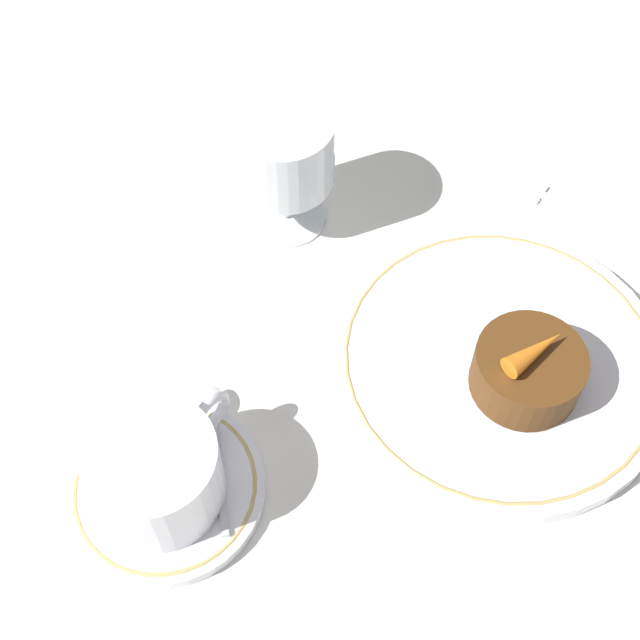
% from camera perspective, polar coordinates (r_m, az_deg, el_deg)
% --- Properties ---
extents(ground_plane, '(3.00, 3.00, 0.00)m').
position_cam_1_polar(ground_plane, '(0.67, 8.28, -1.88)').
color(ground_plane, white).
extents(dinner_plate, '(0.24, 0.24, 0.01)m').
position_cam_1_polar(dinner_plate, '(0.66, 11.42, -2.63)').
color(dinner_plate, white).
rests_on(dinner_plate, ground_plane).
extents(saucer, '(0.13, 0.13, 0.01)m').
position_cam_1_polar(saucer, '(0.61, -9.82, -10.58)').
color(saucer, white).
rests_on(saucer, ground_plane).
extents(coffee_cup, '(0.11, 0.08, 0.06)m').
position_cam_1_polar(coffee_cup, '(0.58, -10.45, -9.50)').
color(coffee_cup, white).
rests_on(coffee_cup, saucer).
extents(spoon, '(0.08, 0.09, 0.00)m').
position_cam_1_polar(spoon, '(0.62, -6.65, -7.66)').
color(spoon, silver).
rests_on(spoon, saucer).
extents(wine_glass, '(0.08, 0.08, 0.11)m').
position_cam_1_polar(wine_glass, '(0.68, -2.35, 10.39)').
color(wine_glass, silver).
rests_on(wine_glass, ground_plane).
extents(fork, '(0.03, 0.19, 0.01)m').
position_cam_1_polar(fork, '(0.77, 15.52, 7.08)').
color(fork, silver).
rests_on(fork, ground_plane).
extents(dessert_cake, '(0.08, 0.08, 0.04)m').
position_cam_1_polar(dessert_cake, '(0.63, 12.97, -3.42)').
color(dessert_cake, '#563314').
rests_on(dessert_cake, dinner_plate).
extents(carrot_garnish, '(0.05, 0.03, 0.02)m').
position_cam_1_polar(carrot_garnish, '(0.61, 13.43, -2.17)').
color(carrot_garnish, orange).
rests_on(carrot_garnish, dessert_cake).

